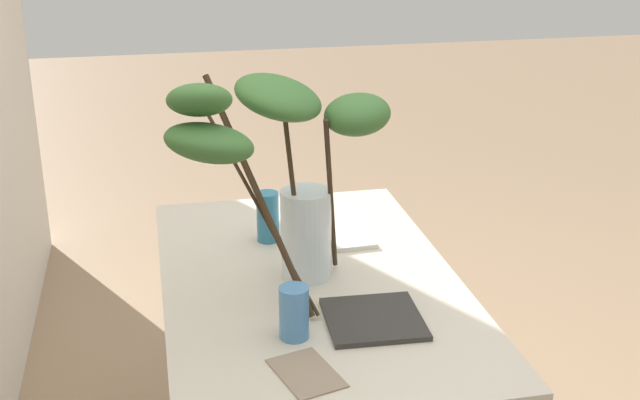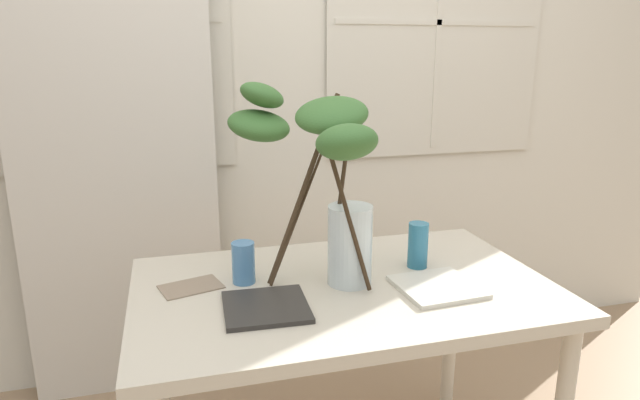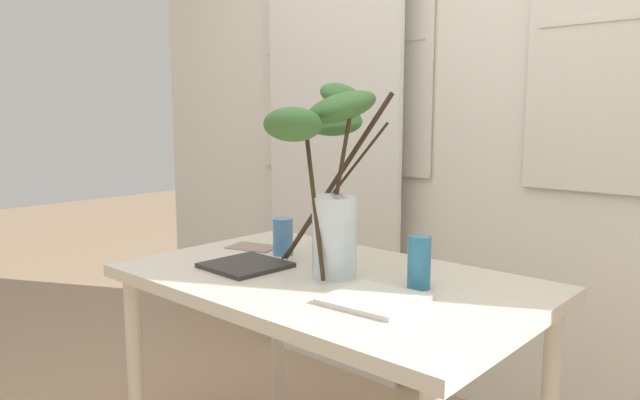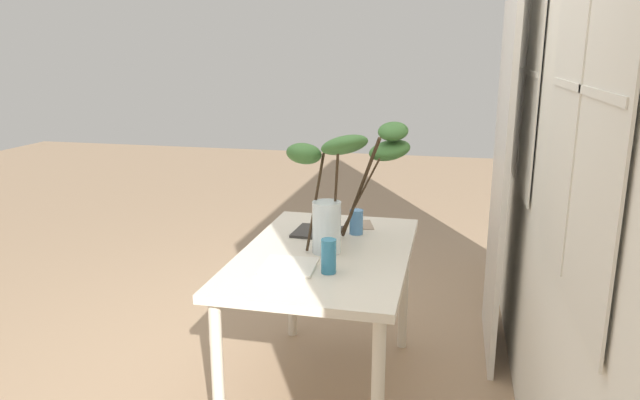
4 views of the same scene
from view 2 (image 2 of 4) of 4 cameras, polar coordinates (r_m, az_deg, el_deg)
The scene contains 9 objects.
back_wall_with_windows at distance 2.49m, azimuth -4.49°, elevation 15.21°, with size 4.26×0.14×2.86m.
curtain_sheer_side at distance 2.30m, azimuth -20.66°, elevation 6.58°, with size 0.78×0.03×2.25m, color silver.
dining_table at distance 1.72m, azimuth 2.43°, elevation -11.21°, with size 1.24×0.77×0.75m.
vase_with_branches at distance 1.63m, azimuth -0.23°, elevation 3.70°, with size 0.48×0.63×0.61m.
drinking_glass_blue_left at distance 1.69m, azimuth -7.90°, elevation -6.41°, with size 0.07×0.07×0.13m, color #4C84BC.
drinking_glass_blue_right at distance 1.81m, azimuth 10.06°, elevation -4.60°, with size 0.06×0.06×0.15m, color teal.
plate_square_left at distance 1.53m, azimuth -5.60°, elevation -10.90°, with size 0.23×0.23×0.01m, color #2D2B28.
plate_square_right at distance 1.68m, azimuth 11.98°, elevation -8.75°, with size 0.23×0.23×0.01m, color silver.
napkin_folded at distance 1.70m, azimuth -13.15°, elevation -8.71°, with size 0.17×0.12×0.00m, color gray.
Camera 2 is at (-0.48, -1.46, 1.43)m, focal length 31.05 mm.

